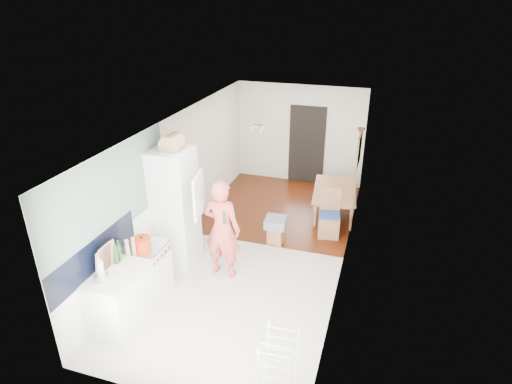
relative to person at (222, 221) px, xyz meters
The scene contains 32 objects.
room_shell 0.99m from the person, 68.54° to the left, with size 3.20×7.00×2.50m, color silver, non-canonical shape.
floor 1.42m from the person, 68.54° to the left, with size 3.20×7.00×0.01m, color beige.
wood_floor_overlay 2.96m from the person, 82.68° to the left, with size 3.20×3.30×0.01m, color #58190C.
sage_wall_panel 1.84m from the person, 138.32° to the right, with size 0.02×3.00×1.30m, color slate.
tile_splashback 2.06m from the person, 126.72° to the right, with size 0.02×1.90×0.50m, color black.
doorway_recess 4.41m from the person, 82.80° to the left, with size 0.90×0.04×2.00m, color black.
base_cabinet 2.00m from the person, 119.83° to the right, with size 0.60×0.90×0.86m, color white.
worktop 1.91m from the person, 119.83° to the right, with size 0.62×0.92×0.06m, color silver.
range_cooker 1.44m from the person, 136.41° to the right, with size 0.60×0.60×0.88m, color white.
cooker_top 1.31m from the person, 136.41° to the right, with size 0.60×0.60×0.04m, color silver.
fridge_housing 0.92m from the person, behind, with size 0.66×0.66×2.15m, color white.
fridge_door 0.62m from the person, 149.42° to the right, with size 0.56×0.04×0.70m, color white.
fridge_interior 0.80m from the person, 168.93° to the left, with size 0.02×0.52×0.66m, color white.
pinboard 3.44m from the person, 55.36° to the left, with size 0.03×0.90×0.70m, color tan.
pinboard_frame 3.43m from the person, 55.57° to the left, with size 0.01×0.94×0.74m, color #A07148.
wall_sconce 4.00m from the person, 61.23° to the left, with size 0.18×0.18×0.16m, color maroon.
person is the anchor object (origin of this frame).
dining_table 3.34m from the person, 61.68° to the left, with size 1.38×0.77×0.48m, color #A07148.
dining_chair 2.46m from the person, 49.75° to the left, with size 0.41×0.41×0.97m, color #A07148, non-canonical shape.
stool 1.63m from the person, 63.83° to the left, with size 0.29×0.29×0.38m, color #A07148, non-canonical shape.
grey_drape 1.48m from the person, 63.62° to the left, with size 0.39×0.39×0.18m, color gray.
drying_rack 2.60m from the person, 52.82° to the right, with size 0.40×0.37×0.79m, color white, non-canonical shape.
bread_bin 1.50m from the person, behind, with size 0.36×0.34×0.19m, color tan, non-canonical shape.
red_casserole 1.34m from the person, 134.92° to the right, with size 0.28×0.28×0.16m, color red.
steel_pan 2.11m from the person, 118.73° to the right, with size 0.18×0.18×0.09m, color silver.
held_bottle 0.19m from the person, 48.80° to the right, with size 0.05×0.05×0.24m, color #1C4022.
bottle_a 1.79m from the person, 126.61° to the right, with size 0.07×0.07×0.30m, color #1C4022.
bottle_b 1.72m from the person, 127.94° to the right, with size 0.06×0.06×0.27m, color #1C4022.
bottle_c 2.08m from the person, 121.41° to the right, with size 0.10×0.10×0.24m, color silver.
pepper_mill_front 1.59m from the person, 129.71° to the right, with size 0.06×0.06×0.22m, color tan.
pepper_mill_back 1.48m from the person, 130.90° to the right, with size 0.06×0.06×0.22m, color tan.
chopping_boards 1.97m from the person, 123.55° to the right, with size 0.04×0.31×0.42m, color tan, non-canonical shape.
Camera 1 is at (2.06, -6.66, 4.46)m, focal length 30.00 mm.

